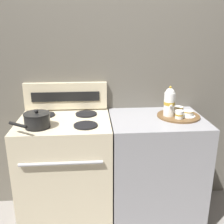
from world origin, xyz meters
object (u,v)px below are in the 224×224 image
Objects in this scene: saucepan at (37,120)px; teacup_left at (188,114)px; teacup_right at (178,109)px; stove at (67,172)px; serving_tray at (178,116)px; teapot at (169,102)px; creamer_jug at (179,115)px.

saucepan is 1.19m from teacup_left.
saucepan is 2.41× the size of teacup_right.
serving_tray is (0.93, 0.02, 0.47)m from stove.
teapot is (-0.08, -0.01, 0.12)m from serving_tray.
stove is 7.81× the size of teacup_left.
creamer_jug reaches higher than stove.
stove is 1.09m from teacup_right.
stove is 7.81× the size of teacup_right.
teacup_left is at bearing -26.92° from serving_tray.
creamer_jug is (0.91, -0.06, 0.51)m from stove.
teacup_right is at bearing 106.95° from teacup_left.
teacup_right is 1.82× the size of creamer_jug.
teacup_right is at bearing 72.32° from serving_tray.
teacup_right is 0.18m from creamer_jug.
serving_tray is 0.15m from teapot.
teacup_left is at bearing 6.06° from saucepan.
saucepan is 1.17m from teacup_right.
saucepan is at bearing -142.19° from stove.
teacup_right reaches higher than stove.
teacup_left reaches higher than serving_tray.
teacup_right is at bearing 40.01° from teapot.
creamer_jug is (-0.05, -0.17, 0.01)m from teacup_right.
teapot is 0.13m from creamer_jug.
serving_tray is 0.10m from teacup_right.
teapot reaches higher than stove.
saucepan reaches higher than stove.
stove is at bearing 37.81° from saucepan.
teapot is at bearing 169.33° from teacup_left.
teacup_left is (1.00, -0.01, 0.50)m from stove.
stove is 1.04m from teapot.
teacup_left reaches higher than stove.
saucepan is 1.09m from creamer_jug.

